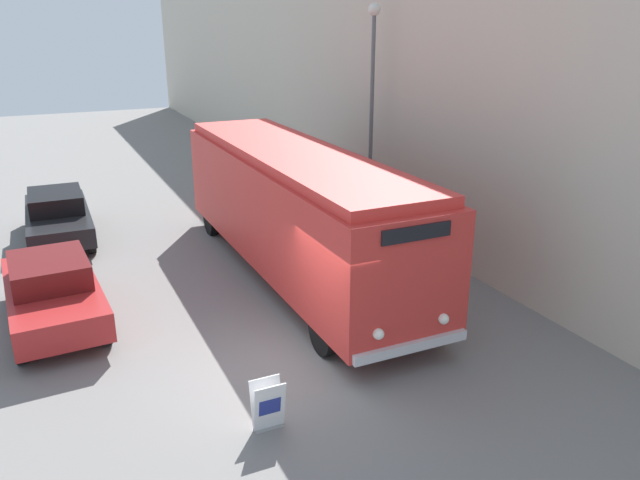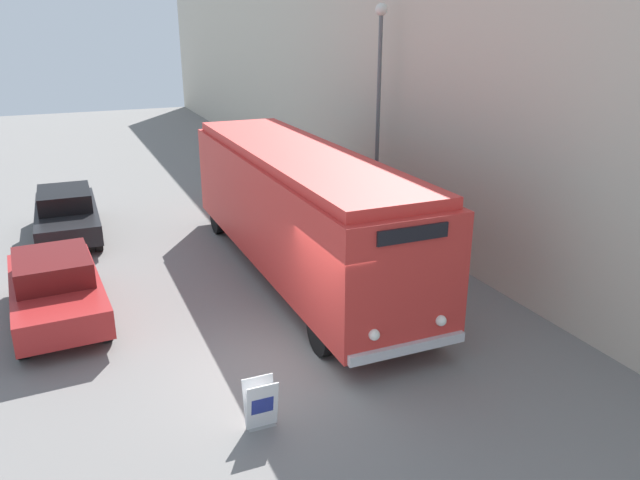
{
  "view_description": "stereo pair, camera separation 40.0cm",
  "coord_description": "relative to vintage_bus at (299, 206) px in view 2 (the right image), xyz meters",
  "views": [
    {
      "loc": [
        -4.1,
        -10.11,
        6.53
      ],
      "look_at": [
        1.37,
        1.59,
        1.96
      ],
      "focal_mm": 35.0,
      "sensor_mm": 36.0,
      "label": 1
    },
    {
      "loc": [
        -3.73,
        -10.27,
        6.53
      ],
      "look_at": [
        1.37,
        1.59,
        1.96
      ],
      "focal_mm": 35.0,
      "sensor_mm": 36.0,
      "label": 2
    }
  ],
  "objects": [
    {
      "name": "parked_car_mid",
      "position": [
        -5.62,
        5.74,
        -1.13
      ],
      "size": [
        1.88,
        4.75,
        1.51
      ],
      "rotation": [
        0.0,
        0.0,
        -0.02
      ],
      "color": "black",
      "rests_on": "ground_plane"
    },
    {
      "name": "ground_plane",
      "position": [
        -1.97,
        -4.39,
        -1.91
      ],
      "size": [
        80.0,
        80.0,
        0.0
      ],
      "primitive_type": "plane",
      "color": "slate"
    },
    {
      "name": "vintage_bus",
      "position": [
        0.0,
        0.0,
        0.0
      ],
      "size": [
        2.65,
        11.37,
        3.4
      ],
      "color": "black",
      "rests_on": "ground_plane"
    },
    {
      "name": "building_wall_right",
      "position": [
        4.36,
        5.61,
        2.5
      ],
      "size": [
        0.3,
        60.0,
        8.83
      ],
      "color": "beige",
      "rests_on": "ground_plane"
    },
    {
      "name": "parked_car_near",
      "position": [
        -6.1,
        -0.38,
        -1.12
      ],
      "size": [
        2.1,
        4.5,
        1.54
      ],
      "rotation": [
        0.0,
        0.0,
        0.05
      ],
      "color": "black",
      "rests_on": "ground_plane"
    },
    {
      "name": "sign_board",
      "position": [
        -3.08,
        -6.06,
        -1.48
      ],
      "size": [
        0.55,
        0.33,
        0.89
      ],
      "color": "gray",
      "rests_on": "ground_plane"
    },
    {
      "name": "streetlamp",
      "position": [
        3.58,
        2.4,
        2.57
      ],
      "size": [
        0.36,
        0.36,
        6.99
      ],
      "color": "#595E60",
      "rests_on": "ground_plane"
    }
  ]
}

